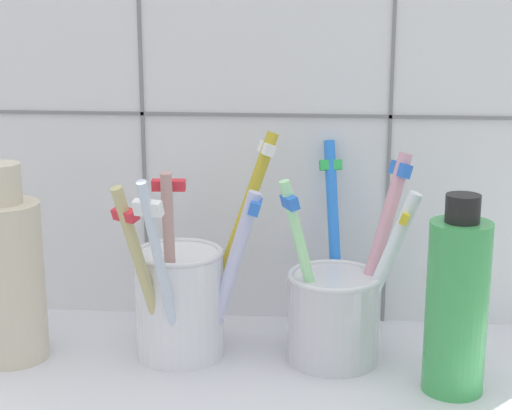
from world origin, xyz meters
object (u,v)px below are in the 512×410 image
toothbrush_cup_left (182,295)px  ceramic_vase (7,275)px  toothbrush_cup_right (336,307)px  soap_bottle (457,304)px

toothbrush_cup_left → ceramic_vase: toothbrush_cup_left is taller
toothbrush_cup_left → toothbrush_cup_right: bearing=1.6°
toothbrush_cup_right → toothbrush_cup_left: bearing=-178.4°
ceramic_vase → soap_bottle: 34.75cm
toothbrush_cup_right → ceramic_vase: size_ratio=1.05×
toothbrush_cup_left → toothbrush_cup_right: (12.34, 0.34, -0.73)cm
soap_bottle → ceramic_vase: bearing=175.5°
ceramic_vase → soap_bottle: ceramic_vase is taller
soap_bottle → toothbrush_cup_left: bearing=168.2°
toothbrush_cup_right → soap_bottle: toothbrush_cup_right is taller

